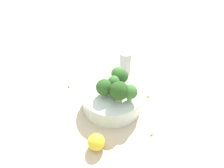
{
  "coord_description": "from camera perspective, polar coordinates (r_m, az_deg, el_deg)",
  "views": [
    {
      "loc": [
        0.3,
        0.3,
        0.48
      ],
      "look_at": [
        0.0,
        0.0,
        0.08
      ],
      "focal_mm": 35.0,
      "sensor_mm": 36.0,
      "label": 1
    }
  ],
  "objects": [
    {
      "name": "ground_plane",
      "position": [
        0.64,
        0.0,
        -5.53
      ],
      "size": [
        3.0,
        3.0,
        0.0
      ],
      "primitive_type": "plane",
      "color": "beige"
    },
    {
      "name": "bowl",
      "position": [
        0.62,
        0.0,
        -3.9
      ],
      "size": [
        0.17,
        0.17,
        0.05
      ],
      "primitive_type": "cylinder",
      "color": "silver",
      "rests_on": "ground_plane"
    },
    {
      "name": "broccoli_floret_0",
      "position": [
        0.61,
        1.56,
        2.58
      ],
      "size": [
        0.04,
        0.04,
        0.05
      ],
      "color": "#7A9E5B",
      "rests_on": "bowl"
    },
    {
      "name": "broccoli_floret_1",
      "position": [
        0.56,
        4.74,
        -2.15
      ],
      "size": [
        0.04,
        0.04,
        0.05
      ],
      "color": "#8EB770",
      "rests_on": "bowl"
    },
    {
      "name": "broccoli_floret_2",
      "position": [
        0.57,
        -2.03,
        -0.9
      ],
      "size": [
        0.04,
        0.04,
        0.05
      ],
      "color": "#8EB770",
      "rests_on": "bowl"
    },
    {
      "name": "broccoli_floret_3",
      "position": [
        0.58,
        0.35,
        0.34
      ],
      "size": [
        0.03,
        0.03,
        0.05
      ],
      "color": "#7A9E5B",
      "rests_on": "bowl"
    },
    {
      "name": "broccoli_floret_4",
      "position": [
        0.59,
        2.64,
        1.75
      ],
      "size": [
        0.04,
        0.04,
        0.06
      ],
      "color": "#84AD66",
      "rests_on": "bowl"
    },
    {
      "name": "broccoli_floret_5",
      "position": [
        0.55,
        1.87,
        -1.9
      ],
      "size": [
        0.05,
        0.05,
        0.06
      ],
      "color": "#8EB770",
      "rests_on": "bowl"
    },
    {
      "name": "pepper_shaker",
      "position": [
        0.73,
        3.46,
        5.8
      ],
      "size": [
        0.04,
        0.04,
        0.08
      ],
      "color": "#B2B7BC",
      "rests_on": "ground_plane"
    },
    {
      "name": "lemon_wedge",
      "position": [
        0.54,
        -4.11,
        -14.9
      ],
      "size": [
        0.04,
        0.04,
        0.04
      ],
      "primitive_type": "sphere",
      "color": "yellow",
      "rests_on": "ground_plane"
    },
    {
      "name": "almond_crumb_0",
      "position": [
        0.57,
        -4.31,
        -13.99
      ],
      "size": [
        0.01,
        0.01,
        0.01
      ],
      "primitive_type": "cube",
      "rotation": [
        0.0,
        0.0,
        6.12
      ],
      "color": "olive",
      "rests_on": "ground_plane"
    },
    {
      "name": "almond_crumb_1",
      "position": [
        0.7,
        -11.22,
        -0.48
      ],
      "size": [
        0.01,
        0.01,
        0.01
      ],
      "primitive_type": "cube",
      "rotation": [
        0.0,
        0.0,
        0.84
      ],
      "color": "#AD7F4C",
      "rests_on": "ground_plane"
    },
    {
      "name": "almond_crumb_2",
      "position": [
        0.58,
        10.52,
        -12.64
      ],
      "size": [
        0.01,
        0.0,
        0.01
      ],
      "primitive_type": "cube",
      "rotation": [
        0.0,
        0.0,
        3.29
      ],
      "color": "olive",
      "rests_on": "ground_plane"
    },
    {
      "name": "almond_crumb_3",
      "position": [
        0.67,
        9.4,
        -3.01
      ],
      "size": [
        0.01,
        0.01,
        0.01
      ],
      "primitive_type": "cube",
      "rotation": [
        0.0,
        0.0,
        1.41
      ],
      "color": "tan",
      "rests_on": "ground_plane"
    }
  ]
}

